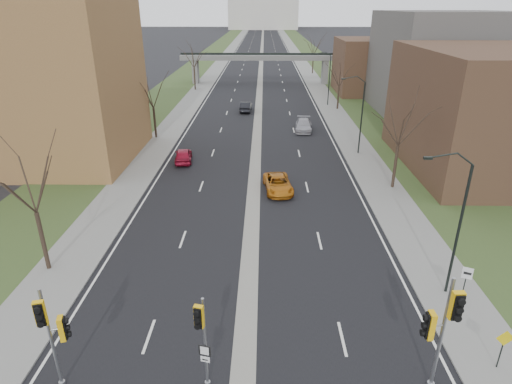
{
  "coord_description": "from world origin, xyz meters",
  "views": [
    {
      "loc": [
        0.87,
        -15.17,
        15.75
      ],
      "look_at": [
        0.39,
        10.99,
        4.29
      ],
      "focal_mm": 30.0,
      "sensor_mm": 36.0,
      "label": 1
    }
  ],
  "objects_px": {
    "signal_pole_left": "(52,327)",
    "signal_pole_median": "(202,331)",
    "warning_sign": "(503,344)",
    "signal_pole_right": "(442,322)",
    "car_right_mid": "(304,125)",
    "car_left_near": "(183,155)",
    "car_right_near": "(278,184)",
    "car_left_far": "(246,107)",
    "speed_limit_sign": "(466,280)"
  },
  "relations": [
    {
      "from": "car_left_near",
      "to": "car_right_near",
      "type": "height_order",
      "value": "car_left_near"
    },
    {
      "from": "signal_pole_left",
      "to": "signal_pole_median",
      "type": "xyz_separation_m",
      "value": [
        6.28,
        -0.0,
        -0.1
      ]
    },
    {
      "from": "car_right_near",
      "to": "car_right_mid",
      "type": "xyz_separation_m",
      "value": [
        4.07,
        20.78,
        0.06
      ]
    },
    {
      "from": "signal_pole_right",
      "to": "car_right_mid",
      "type": "height_order",
      "value": "signal_pole_right"
    },
    {
      "from": "car_left_near",
      "to": "car_right_near",
      "type": "xyz_separation_m",
      "value": [
        10.1,
        -7.89,
        -0.05
      ]
    },
    {
      "from": "signal_pole_right",
      "to": "car_left_near",
      "type": "height_order",
      "value": "signal_pole_right"
    },
    {
      "from": "car_right_near",
      "to": "signal_pole_right",
      "type": "bearing_deg",
      "value": -81.34
    },
    {
      "from": "warning_sign",
      "to": "car_left_far",
      "type": "height_order",
      "value": "warning_sign"
    },
    {
      "from": "signal_pole_left",
      "to": "warning_sign",
      "type": "relative_size",
      "value": 2.41
    },
    {
      "from": "car_left_far",
      "to": "car_left_near",
      "type": "bearing_deg",
      "value": 78.94
    },
    {
      "from": "car_right_near",
      "to": "signal_pole_median",
      "type": "bearing_deg",
      "value": -106.38
    },
    {
      "from": "signal_pole_left",
      "to": "signal_pole_right",
      "type": "relative_size",
      "value": 0.9
    },
    {
      "from": "car_left_near",
      "to": "car_right_mid",
      "type": "relative_size",
      "value": 0.84
    },
    {
      "from": "signal_pole_median",
      "to": "warning_sign",
      "type": "relative_size",
      "value": 2.2
    },
    {
      "from": "speed_limit_sign",
      "to": "car_right_near",
      "type": "height_order",
      "value": "speed_limit_sign"
    },
    {
      "from": "signal_pole_right",
      "to": "car_left_near",
      "type": "xyz_separation_m",
      "value": [
        -16.14,
        30.09,
        -3.06
      ]
    },
    {
      "from": "speed_limit_sign",
      "to": "car_left_near",
      "type": "xyz_separation_m",
      "value": [
        -19.94,
        24.3,
        -1.12
      ]
    },
    {
      "from": "signal_pole_median",
      "to": "speed_limit_sign",
      "type": "bearing_deg",
      "value": 36.78
    },
    {
      "from": "signal_pole_left",
      "to": "warning_sign",
      "type": "xyz_separation_m",
      "value": [
        19.86,
        1.43,
        -1.9
      ]
    },
    {
      "from": "signal_pole_median",
      "to": "signal_pole_left",
      "type": "bearing_deg",
      "value": -166.59
    },
    {
      "from": "warning_sign",
      "to": "speed_limit_sign",
      "type": "bearing_deg",
      "value": 87.07
    },
    {
      "from": "car_left_near",
      "to": "car_right_mid",
      "type": "xyz_separation_m",
      "value": [
        14.18,
        12.89,
        0.01
      ]
    },
    {
      "from": "signal_pole_left",
      "to": "signal_pole_right",
      "type": "bearing_deg",
      "value": -14.31
    },
    {
      "from": "warning_sign",
      "to": "car_right_near",
      "type": "xyz_separation_m",
      "value": [
        -9.7,
        20.9,
        -0.82
      ]
    },
    {
      "from": "warning_sign",
      "to": "car_left_far",
      "type": "bearing_deg",
      "value": 103.55
    },
    {
      "from": "car_left_far",
      "to": "signal_pole_left",
      "type": "bearing_deg",
      "value": 86.31
    },
    {
      "from": "car_left_near",
      "to": "car_right_mid",
      "type": "distance_m",
      "value": 19.16
    },
    {
      "from": "car_left_near",
      "to": "car_left_far",
      "type": "relative_size",
      "value": 0.93
    },
    {
      "from": "car_right_mid",
      "to": "car_left_near",
      "type": "bearing_deg",
      "value": -133.17
    },
    {
      "from": "signal_pole_left",
      "to": "car_left_far",
      "type": "xyz_separation_m",
      "value": [
        5.92,
        54.54,
        -2.65
      ]
    },
    {
      "from": "speed_limit_sign",
      "to": "car_left_far",
      "type": "relative_size",
      "value": 0.54
    },
    {
      "from": "signal_pole_left",
      "to": "speed_limit_sign",
      "type": "bearing_deg",
      "value": 1.71
    },
    {
      "from": "warning_sign",
      "to": "car_right_mid",
      "type": "distance_m",
      "value": 42.07
    },
    {
      "from": "signal_pole_median",
      "to": "car_right_mid",
      "type": "relative_size",
      "value": 0.91
    },
    {
      "from": "car_left_far",
      "to": "signal_pole_median",
      "type": "bearing_deg",
      "value": 92.89
    },
    {
      "from": "signal_pole_left",
      "to": "car_right_near",
      "type": "bearing_deg",
      "value": 50.75
    },
    {
      "from": "signal_pole_left",
      "to": "speed_limit_sign",
      "type": "xyz_separation_m",
      "value": [
        20.0,
        5.92,
        -1.56
      ]
    },
    {
      "from": "signal_pole_median",
      "to": "car_left_far",
      "type": "distance_m",
      "value": 54.6
    },
    {
      "from": "signal_pole_left",
      "to": "car_right_mid",
      "type": "distance_m",
      "value": 45.48
    },
    {
      "from": "signal_pole_right",
      "to": "signal_pole_median",
      "type": "bearing_deg",
      "value": 178.33
    },
    {
      "from": "car_right_near",
      "to": "car_right_mid",
      "type": "relative_size",
      "value": 0.96
    },
    {
      "from": "car_left_far",
      "to": "car_right_near",
      "type": "xyz_separation_m",
      "value": [
        4.24,
        -32.2,
        -0.08
      ]
    },
    {
      "from": "signal_pole_median",
      "to": "car_left_near",
      "type": "bearing_deg",
      "value": 115.07
    },
    {
      "from": "warning_sign",
      "to": "car_left_far",
      "type": "relative_size",
      "value": 0.46
    },
    {
      "from": "warning_sign",
      "to": "car_right_mid",
      "type": "xyz_separation_m",
      "value": [
        -5.63,
        41.68,
        -0.77
      ]
    },
    {
      "from": "signal_pole_median",
      "to": "speed_limit_sign",
      "type": "xyz_separation_m",
      "value": [
        13.71,
        5.92,
        -1.46
      ]
    },
    {
      "from": "speed_limit_sign",
      "to": "car_right_mid",
      "type": "height_order",
      "value": "speed_limit_sign"
    },
    {
      "from": "signal_pole_median",
      "to": "car_left_far",
      "type": "height_order",
      "value": "signal_pole_median"
    },
    {
      "from": "car_left_near",
      "to": "speed_limit_sign",
      "type": "bearing_deg",
      "value": 121.93
    },
    {
      "from": "warning_sign",
      "to": "car_left_far",
      "type": "distance_m",
      "value": 54.91
    }
  ]
}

